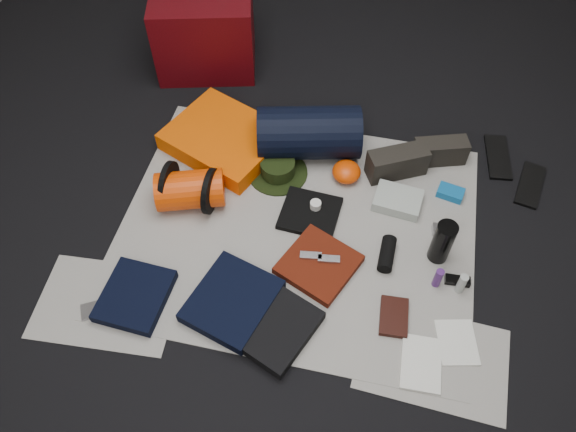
% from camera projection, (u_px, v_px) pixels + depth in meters
% --- Properties ---
extents(floor, '(4.50, 4.50, 0.02)m').
position_uv_depth(floor, '(297.00, 229.00, 2.59)').
color(floor, black).
rests_on(floor, ground).
extents(newspaper_mat, '(1.60, 1.30, 0.01)m').
position_uv_depth(newspaper_mat, '(297.00, 228.00, 2.58)').
color(newspaper_mat, '#B5B1A7').
rests_on(newspaper_mat, floor).
extents(newspaper_sheet_front_left, '(0.61, 0.44, 0.00)m').
position_uv_depth(newspaper_sheet_front_left, '(107.00, 304.00, 2.35)').
color(newspaper_sheet_front_left, '#B5B1A7').
rests_on(newspaper_sheet_front_left, floor).
extents(newspaper_sheet_front_right, '(0.60, 0.43, 0.00)m').
position_uv_depth(newspaper_sheet_front_right, '(433.00, 359.00, 2.21)').
color(newspaper_sheet_front_right, '#B5B1A7').
rests_on(newspaper_sheet_front_right, floor).
extents(red_cabinet, '(0.62, 0.56, 0.44)m').
position_uv_depth(red_cabinet, '(205.00, 30.00, 3.10)').
color(red_cabinet, '#48050A').
rests_on(red_cabinet, floor).
extents(sleeping_pad, '(0.66, 0.61, 0.10)m').
position_uv_depth(sleeping_pad, '(224.00, 139.00, 2.84)').
color(sleeping_pad, '#F85902').
rests_on(sleeping_pad, newspaper_mat).
extents(stuff_sack, '(0.35, 0.27, 0.18)m').
position_uv_depth(stuff_sack, '(190.00, 190.00, 2.59)').
color(stuff_sack, '#DB3A03').
rests_on(stuff_sack, newspaper_mat).
extents(sack_strap_left, '(0.02, 0.22, 0.22)m').
position_uv_depth(sack_strap_left, '(169.00, 184.00, 2.59)').
color(sack_strap_left, black).
rests_on(sack_strap_left, newspaper_mat).
extents(sack_strap_right, '(0.03, 0.22, 0.22)m').
position_uv_depth(sack_strap_right, '(211.00, 191.00, 2.56)').
color(sack_strap_right, black).
rests_on(sack_strap_right, newspaper_mat).
extents(navy_duffel, '(0.55, 0.37, 0.26)m').
position_uv_depth(navy_duffel, '(309.00, 133.00, 2.75)').
color(navy_duffel, black).
rests_on(navy_duffel, newspaper_mat).
extents(boonie_brim, '(0.33, 0.33, 0.01)m').
position_uv_depth(boonie_brim, '(278.00, 173.00, 2.76)').
color(boonie_brim, black).
rests_on(boonie_brim, newspaper_mat).
extents(boonie_crown, '(0.17, 0.17, 0.07)m').
position_uv_depth(boonie_crown, '(278.00, 167.00, 2.73)').
color(boonie_crown, black).
rests_on(boonie_crown, boonie_brim).
extents(hiking_boot_left, '(0.31, 0.23, 0.14)m').
position_uv_depth(hiking_boot_left, '(397.00, 163.00, 2.71)').
color(hiking_boot_left, black).
rests_on(hiking_boot_left, newspaper_mat).
extents(hiking_boot_right, '(0.27, 0.17, 0.13)m').
position_uv_depth(hiking_boot_right, '(440.00, 151.00, 2.77)').
color(hiking_boot_right, black).
rests_on(hiking_boot_right, newspaper_mat).
extents(flip_flop_left, '(0.14, 0.30, 0.02)m').
position_uv_depth(flip_flop_left, '(498.00, 157.00, 2.83)').
color(flip_flop_left, black).
rests_on(flip_flop_left, floor).
extents(flip_flop_right, '(0.16, 0.30, 0.02)m').
position_uv_depth(flip_flop_right, '(530.00, 185.00, 2.72)').
color(flip_flop_right, black).
rests_on(flip_flop_right, floor).
extents(trousers_navy_a, '(0.28, 0.31, 0.05)m').
position_uv_depth(trousers_navy_a, '(135.00, 296.00, 2.34)').
color(trousers_navy_a, black).
rests_on(trousers_navy_a, newspaper_mat).
extents(trousers_navy_b, '(0.40, 0.43, 0.06)m').
position_uv_depth(trousers_navy_b, '(232.00, 301.00, 2.32)').
color(trousers_navy_b, black).
rests_on(trousers_navy_b, newspaper_mat).
extents(trousers_charcoal, '(0.38, 0.40, 0.05)m').
position_uv_depth(trousers_charcoal, '(275.00, 327.00, 2.26)').
color(trousers_charcoal, black).
rests_on(trousers_charcoal, newspaper_mat).
extents(black_tshirt, '(0.28, 0.26, 0.03)m').
position_uv_depth(black_tshirt, '(310.00, 213.00, 2.61)').
color(black_tshirt, black).
rests_on(black_tshirt, newspaper_mat).
extents(red_shirt, '(0.38, 0.38, 0.04)m').
position_uv_depth(red_shirt, '(319.00, 264.00, 2.44)').
color(red_shirt, '#541609').
rests_on(red_shirt, newspaper_mat).
extents(orange_stuff_sack, '(0.18, 0.18, 0.09)m').
position_uv_depth(orange_stuff_sack, '(346.00, 172.00, 2.71)').
color(orange_stuff_sack, '#DB3A03').
rests_on(orange_stuff_sack, newspaper_mat).
extents(first_aid_pouch, '(0.23, 0.19, 0.05)m').
position_uv_depth(first_aid_pouch, '(398.00, 200.00, 2.63)').
color(first_aid_pouch, '#9BA39B').
rests_on(first_aid_pouch, newspaper_mat).
extents(water_bottle, '(0.10, 0.10, 0.22)m').
position_uv_depth(water_bottle, '(442.00, 242.00, 2.39)').
color(water_bottle, black).
rests_on(water_bottle, newspaper_mat).
extents(speaker, '(0.07, 0.17, 0.06)m').
position_uv_depth(speaker, '(387.00, 254.00, 2.45)').
color(speaker, black).
rests_on(speaker, newspaper_mat).
extents(compact_camera, '(0.09, 0.06, 0.04)m').
position_uv_depth(compact_camera, '(442.00, 230.00, 2.54)').
color(compact_camera, '#AAA9AE').
rests_on(compact_camera, newspaper_mat).
extents(cyan_case, '(0.13, 0.10, 0.04)m').
position_uv_depth(cyan_case, '(450.00, 193.00, 2.67)').
color(cyan_case, '#0F5B99').
rests_on(cyan_case, newspaper_mat).
extents(toiletry_purple, '(0.05, 0.05, 0.10)m').
position_uv_depth(toiletry_purple, '(438.00, 278.00, 2.36)').
color(toiletry_purple, '#471F65').
rests_on(toiletry_purple, newspaper_mat).
extents(toiletry_clear, '(0.04, 0.04, 0.11)m').
position_uv_depth(toiletry_clear, '(462.00, 284.00, 2.34)').
color(toiletry_clear, '#9DA19D').
rests_on(toiletry_clear, newspaper_mat).
extents(paperback_book, '(0.12, 0.18, 0.02)m').
position_uv_depth(paperback_book, '(394.00, 317.00, 2.30)').
color(paperback_book, black).
rests_on(paperback_book, newspaper_mat).
extents(map_booklet, '(0.16, 0.23, 0.01)m').
position_uv_depth(map_booklet, '(421.00, 363.00, 2.19)').
color(map_booklet, silver).
rests_on(map_booklet, newspaper_mat).
extents(map_printout, '(0.19, 0.22, 0.01)m').
position_uv_depth(map_printout, '(457.00, 342.00, 2.24)').
color(map_printout, silver).
rests_on(map_printout, newspaper_mat).
extents(sunglasses, '(0.11, 0.05, 0.03)m').
position_uv_depth(sunglasses, '(457.00, 281.00, 2.40)').
color(sunglasses, black).
rests_on(sunglasses, newspaper_mat).
extents(key_cluster, '(0.10, 0.10, 0.01)m').
position_uv_depth(key_cluster, '(90.00, 311.00, 2.32)').
color(key_cluster, '#AAA9AE').
rests_on(key_cluster, newspaper_mat).
extents(tape_roll, '(0.05, 0.05, 0.03)m').
position_uv_depth(tape_roll, '(316.00, 205.00, 2.60)').
color(tape_roll, silver).
rests_on(tape_roll, black_tshirt).
extents(energy_bar_a, '(0.10, 0.05, 0.01)m').
position_uv_depth(energy_bar_a, '(311.00, 256.00, 2.43)').
color(energy_bar_a, '#AAA9AE').
rests_on(energy_bar_a, red_shirt).
extents(energy_bar_b, '(0.10, 0.05, 0.01)m').
position_uv_depth(energy_bar_b, '(329.00, 259.00, 2.42)').
color(energy_bar_b, '#AAA9AE').
rests_on(energy_bar_b, red_shirt).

